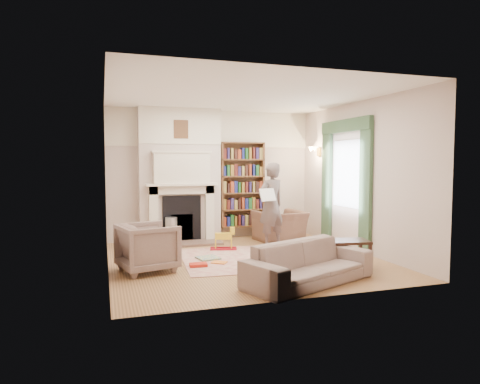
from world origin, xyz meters
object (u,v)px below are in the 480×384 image
object	(u,v)px
sofa	(309,263)
coffee_table	(346,254)
rocking_horse	(223,239)
man_reading	(271,205)
armchair_reading	(280,226)
paraffin_heater	(171,231)
bookcase	(242,185)
armchair_left	(148,247)

from	to	relation	value
sofa	coffee_table	world-z (taller)	sofa
sofa	rocking_horse	bearing A→B (deg)	79.92
sofa	coffee_table	size ratio (longest dim) A/B	2.79
man_reading	armchair_reading	bearing A→B (deg)	-146.54
armchair_reading	coffee_table	bearing A→B (deg)	83.31
man_reading	paraffin_heater	distance (m)	2.11
bookcase	rocking_horse	size ratio (longest dim) A/B	3.69
armchair_reading	sofa	size ratio (longest dim) A/B	0.50
paraffin_heater	rocking_horse	bearing A→B (deg)	-46.89
bookcase	rocking_horse	distance (m)	1.77
bookcase	rocking_horse	bearing A→B (deg)	-121.84
paraffin_heater	bookcase	bearing A→B (deg)	12.35
armchair_reading	rocking_horse	world-z (taller)	armchair_reading
armchair_reading	man_reading	bearing A→B (deg)	45.42
armchair_left	man_reading	xyz separation A→B (m)	(2.50, 1.15, 0.46)
paraffin_heater	armchair_reading	bearing A→B (deg)	-7.86
rocking_horse	armchair_reading	bearing A→B (deg)	37.96
armchair_left	paraffin_heater	size ratio (longest dim) A/B	1.49
man_reading	rocking_horse	distance (m)	1.15
man_reading	paraffin_heater	xyz separation A→B (m)	(-1.82, 0.91, -0.56)
man_reading	coffee_table	xyz separation A→B (m)	(0.50, -1.92, -0.61)
armchair_left	paraffin_heater	xyz separation A→B (m)	(0.68, 2.07, -0.10)
armchair_left	rocking_horse	distance (m)	1.93
coffee_table	rocking_horse	bearing A→B (deg)	139.58
paraffin_heater	man_reading	bearing A→B (deg)	-26.64
sofa	armchair_reading	bearing A→B (deg)	52.08
armchair_left	rocking_horse	size ratio (longest dim) A/B	1.63
sofa	rocking_horse	world-z (taller)	sofa
bookcase	paraffin_heater	world-z (taller)	bookcase
bookcase	sofa	xyz separation A→B (m)	(-0.27, -3.78, -0.89)
armchair_reading	sofa	distance (m)	3.24
armchair_reading	sofa	xyz separation A→B (m)	(-0.90, -3.11, -0.03)
sofa	coffee_table	bearing A→B (deg)	9.99
rocking_horse	sofa	bearing A→B (deg)	-63.09
rocking_horse	paraffin_heater	bearing A→B (deg)	148.32
sofa	man_reading	world-z (taller)	man_reading
coffee_table	rocking_horse	size ratio (longest dim) A/B	1.39
armchair_left	coffee_table	bearing A→B (deg)	-119.31
armchair_left	man_reading	world-z (taller)	man_reading
armchair_reading	paraffin_heater	distance (m)	2.29
bookcase	armchair_reading	distance (m)	1.26
paraffin_heater	armchair_left	bearing A→B (deg)	-108.23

